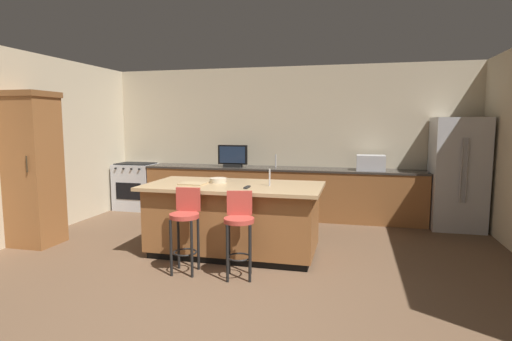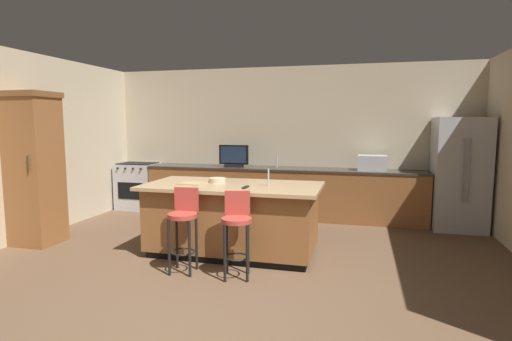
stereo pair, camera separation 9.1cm
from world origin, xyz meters
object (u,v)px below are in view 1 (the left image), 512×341
(microwave, at_px, (371,163))
(fruit_bowl, at_px, (218,180))
(range_oven, at_px, (136,186))
(cutting_board, at_px, (193,183))
(refrigerator, at_px, (457,173))
(cabinet_tower, at_px, (33,166))
(bar_stool_left, at_px, (185,222))
(bar_stool_right, at_px, (239,227))
(tv_monitor, at_px, (233,157))
(tv_remote, at_px, (247,187))
(kitchen_island, at_px, (234,218))

(microwave, xyz_separation_m, fruit_bowl, (-2.06, -2.13, -0.08))
(range_oven, height_order, cutting_board, cutting_board)
(refrigerator, height_order, range_oven, refrigerator)
(range_oven, xyz_separation_m, cabinet_tower, (-0.15, -2.50, 0.66))
(bar_stool_left, xyz_separation_m, fruit_bowl, (0.10, 0.88, 0.38))
(bar_stool_left, height_order, bar_stool_right, bar_stool_left)
(cutting_board, bearing_deg, tv_monitor, 93.85)
(fruit_bowl, distance_m, cutting_board, 0.35)
(tv_monitor, bearing_deg, tv_remote, -69.03)
(range_oven, relative_size, fruit_bowl, 4.09)
(bar_stool_left, distance_m, fruit_bowl, 0.96)
(range_oven, distance_m, fruit_bowl, 3.31)
(microwave, height_order, tv_remote, microwave)
(cabinet_tower, relative_size, cutting_board, 6.60)
(bar_stool_left, distance_m, tv_remote, 0.88)
(bar_stool_left, relative_size, bar_stool_right, 1.01)
(range_oven, height_order, bar_stool_right, bar_stool_right)
(tv_monitor, relative_size, tv_remote, 3.31)
(refrigerator, bearing_deg, cabinet_tower, -158.31)
(kitchen_island, relative_size, cabinet_tower, 1.07)
(range_oven, distance_m, cutting_board, 3.25)
(bar_stool_left, xyz_separation_m, tv_remote, (0.60, 0.54, 0.35))
(kitchen_island, distance_m, cutting_board, 0.71)
(refrigerator, xyz_separation_m, range_oven, (-5.92, 0.09, -0.45))
(refrigerator, relative_size, fruit_bowl, 8.00)
(microwave, distance_m, bar_stool_right, 3.40)
(kitchen_island, distance_m, fruit_bowl, 0.56)
(bar_stool_left, xyz_separation_m, cutting_board, (-0.18, 0.67, 0.35))
(refrigerator, distance_m, cutting_board, 4.34)
(refrigerator, bearing_deg, fruit_bowl, -149.30)
(cabinet_tower, relative_size, bar_stool_right, 2.24)
(refrigerator, xyz_separation_m, cutting_board, (-3.71, -2.24, 0.03))
(tv_monitor, distance_m, bar_stool_right, 3.16)
(fruit_bowl, height_order, tv_remote, fruit_bowl)
(kitchen_island, bearing_deg, cabinet_tower, -174.57)
(kitchen_island, xyz_separation_m, microwave, (1.82, 2.23, 0.57))
(fruit_bowl, bearing_deg, refrigerator, 30.70)
(refrigerator, height_order, cutting_board, refrigerator)
(cabinet_tower, relative_size, tv_monitor, 3.86)
(microwave, bearing_deg, bar_stool_right, -116.71)
(tv_monitor, relative_size, cutting_board, 1.71)
(microwave, xyz_separation_m, bar_stool_right, (-1.51, -3.01, -0.47))
(bar_stool_left, distance_m, cutting_board, 0.78)
(range_oven, bearing_deg, microwave, 0.01)
(tv_monitor, distance_m, cutting_board, 2.29)
(bar_stool_right, relative_size, tv_remote, 5.70)
(refrigerator, xyz_separation_m, cabinet_tower, (-6.07, -2.41, 0.21))
(tv_monitor, relative_size, fruit_bowl, 2.46)
(fruit_bowl, bearing_deg, range_oven, 139.43)
(tv_monitor, xyz_separation_m, fruit_bowl, (0.43, -2.08, -0.14))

